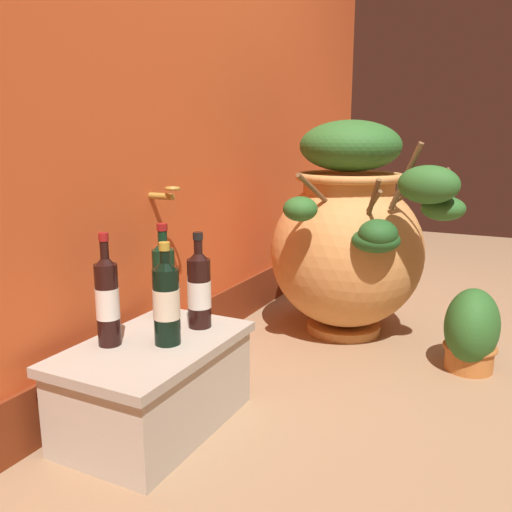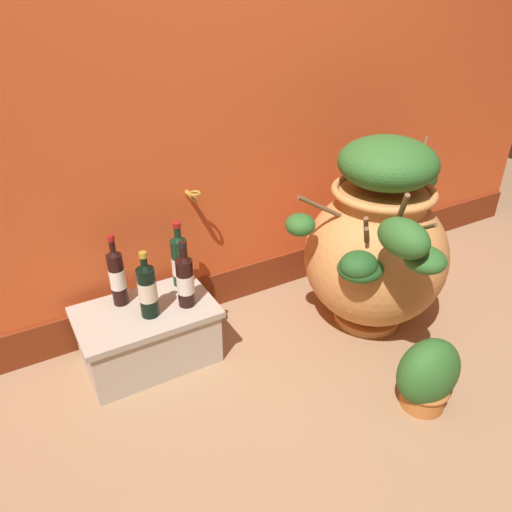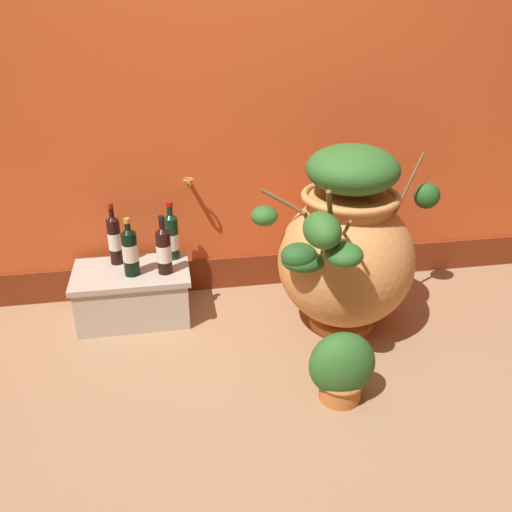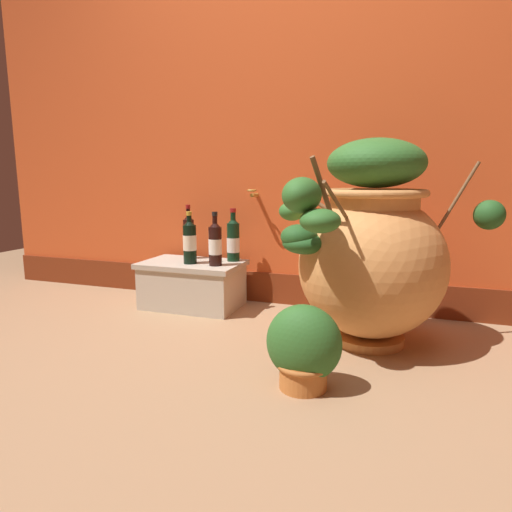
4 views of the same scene
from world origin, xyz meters
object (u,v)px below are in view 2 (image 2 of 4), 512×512
Objects in this scene: wine_bottle_middle at (185,279)px; wine_bottle_right at (147,288)px; potted_shrub at (427,376)px; wine_bottle_back at (117,275)px; terracotta_urn at (377,244)px; wine_bottle_left at (180,259)px.

wine_bottle_middle reaches higher than wine_bottle_right.
wine_bottle_middle reaches higher than potted_shrub.
wine_bottle_right is at bearing -60.39° from wine_bottle_back.
wine_bottle_left is (-0.86, 0.40, -0.04)m from terracotta_urn.
wine_bottle_middle is 0.92× the size of wine_bottle_back.
wine_bottle_left reaches higher than wine_bottle_right.
wine_bottle_left is at bearing 2.64° from wine_bottle_back.
wine_bottle_back is 1.39m from potted_shrub.
terracotta_urn is at bearing -12.20° from wine_bottle_right.
wine_bottle_back is at bearing 148.26° from wine_bottle_middle.
potted_shrub is (0.72, -0.79, -0.26)m from wine_bottle_middle.
terracotta_urn is 0.66m from potted_shrub.
wine_bottle_left is 0.18m from wine_bottle_middle.
wine_bottle_left is at bearing 75.55° from wine_bottle_middle.
terracotta_urn is 1.10m from wine_bottle_right.
wine_bottle_back is at bearing -177.36° from wine_bottle_left.
wine_bottle_middle is at bearing 166.02° from terracotta_urn.
wine_bottle_right is 0.91× the size of wine_bottle_back.
wine_bottle_right is at bearing -142.41° from wine_bottle_left.
wine_bottle_left is 0.30m from wine_bottle_back.
wine_bottle_left is 1.04× the size of wine_bottle_right.
wine_bottle_back reaches higher than potted_shrub.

